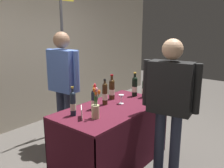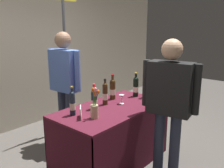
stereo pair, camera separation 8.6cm
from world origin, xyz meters
The scene contains 15 objects.
ground_plane centered at (0.00, 0.00, 0.00)m, with size 12.00×12.00×0.00m, color #514C47.
back_partition centered at (0.00, 2.05, 1.43)m, with size 7.73×0.12×2.85m, color #B2A893.
tasting_table centered at (0.00, 0.00, 0.54)m, with size 1.49×0.79×0.78m.
featured_wine_bottle centered at (0.03, 0.14, 0.93)m, with size 0.07×0.07×0.34m.
display_bottle_0 centered at (0.27, 0.22, 0.93)m, with size 0.08×0.08×0.35m.
display_bottle_1 centered at (-0.50, 0.16, 0.92)m, with size 0.07×0.07×0.34m.
display_bottle_2 centered at (0.59, 0.05, 0.93)m, with size 0.08×0.08×0.35m.
display_bottle_3 centered at (-0.19, 0.12, 0.90)m, with size 0.08×0.08×0.30m.
display_bottle_4 centered at (0.62, -0.09, 0.92)m, with size 0.08×0.08×0.32m.
wine_glass_near_vendor centered at (0.19, -0.01, 0.86)m, with size 0.07×0.07×0.12m.
flower_vase centered at (-0.40, -0.09, 0.91)m, with size 0.10×0.09×0.39m.
brochure_stand centered at (-0.50, 0.03, 0.84)m, with size 0.17×0.01×0.13m, color silver.
vendor_presenter centered at (-0.03, 0.88, 1.03)m, with size 0.24×0.61×1.70m.
taster_foreground_right centered at (0.16, -0.70, 1.00)m, with size 0.28×0.64×1.65m.
booth_signpost centered at (0.28, 1.24, 1.41)m, with size 0.53×0.04×2.34m.
Camera 2 is at (-2.20, -1.88, 1.79)m, focal length 38.84 mm.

